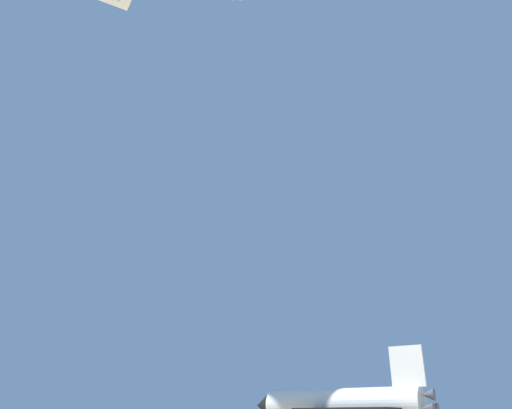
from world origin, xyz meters
name	(u,v)px	position (x,y,z in m)	size (l,w,h in m)	color
space_shuttle	(339,404)	(3.09, -2.42, 5.35)	(38.02, 28.67, 15.80)	white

